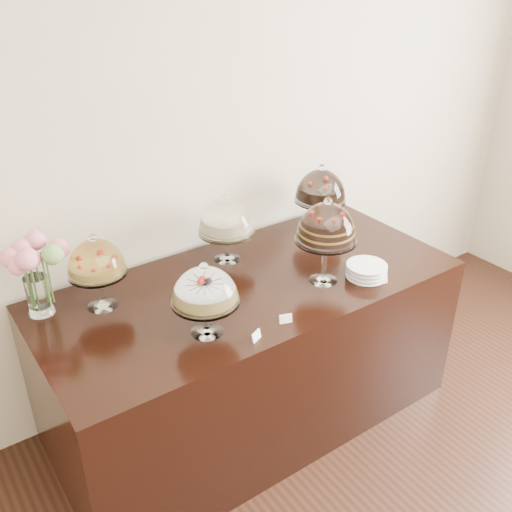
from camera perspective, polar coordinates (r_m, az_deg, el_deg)
wall_back at (r=3.27m, az=-2.39°, el=11.90°), size 5.00×0.04×3.00m
display_counter at (r=3.22m, az=-0.52°, el=-9.56°), size 2.20×1.00×0.90m
cake_stand_sugar_sponge at (r=2.49m, az=-5.14°, el=-3.35°), size 0.30×0.30×0.36m
cake_stand_choco_layer at (r=2.86m, az=7.06°, el=3.01°), size 0.31×0.31×0.47m
cake_stand_cheesecake at (r=3.08m, az=-3.00°, el=3.70°), size 0.31×0.31×0.39m
cake_stand_dark_choco at (r=3.42m, az=6.49°, el=6.73°), size 0.31×0.31×0.42m
cake_stand_fruit_tart at (r=2.75m, az=-15.71°, el=-0.44°), size 0.28×0.28×0.39m
flower_vase at (r=2.78m, az=-21.30°, el=-0.88°), size 0.30×0.25×0.39m
plate_stack at (r=3.05m, az=10.98°, el=-1.47°), size 0.21×0.21×0.07m
price_card_left at (r=2.54m, az=0.03°, el=-7.99°), size 0.06×0.04×0.04m
price_card_right at (r=3.01m, az=12.49°, el=-2.34°), size 0.06×0.03×0.04m
price_card_extra at (r=2.65m, az=2.99°, el=-6.28°), size 0.06×0.03×0.04m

